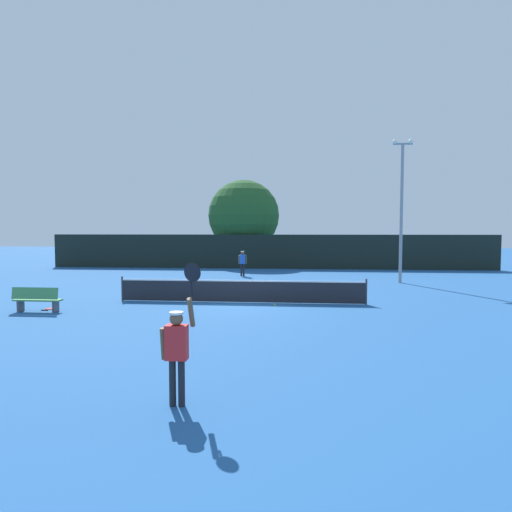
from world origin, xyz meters
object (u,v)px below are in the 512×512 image
Objects in this scene: player_receiving at (242,261)px; tennis_ball at (275,305)px; courtside_bench at (37,299)px; large_tree at (244,216)px; player_serving at (177,344)px; parked_car_mid at (291,254)px; light_pole at (402,202)px; spare_racket at (49,309)px; parked_car_near at (188,255)px.

tennis_ball is at bearing 103.81° from player_receiving.
large_tree is (5.09, 22.41, 3.90)m from courtside_bench.
player_serving reaches higher than courtside_bench.
parked_car_mid is at bearing -102.93° from player_receiving.
courtside_bench is at bearing -146.08° from light_pole.
spare_racket is at bearing -104.70° from parked_car_mid.
parked_car_near is at bearing -59.03° from player_receiving.
player_receiving is 14.72m from courtside_bench.
tennis_ball is at bearing -62.53° from parked_car_near.
courtside_bench is at bearing -165.68° from tennis_ball.
large_tree is at bearing 77.13° from spare_racket.
light_pole is at bearing 164.05° from player_receiving.
parked_car_near is at bearing 91.44° from spare_racket.
player_serving reaches higher than parked_car_near.
player_receiving is at bearing 164.05° from light_pole.
parked_car_mid reaches higher than spare_racket.
player_serving is 11.47m from spare_racket.
player_receiving is at bearing 65.46° from courtside_bench.
player_serving is 36.91× the size of tennis_ball.
large_tree is (-3.75, 20.15, 4.34)m from tennis_ball.
player_receiving is at bearing 64.87° from spare_racket.
parked_car_mid is (9.05, 26.05, 0.76)m from spare_racket.
spare_racket is (-6.00, -12.80, -1.01)m from player_receiving.
tennis_ball is at bearing 10.83° from spare_racket.
parked_car_near reaches higher than tennis_ball.
courtside_bench is (-0.11, -0.59, 0.46)m from spare_racket.
large_tree reaches higher than player_receiving.
light_pole is (15.79, 10.61, 4.25)m from courtside_bench.
large_tree is 6.88m from parked_car_mid.
tennis_ball is at bearing -129.72° from light_pole.
tennis_ball is (2.73, -11.12, -1.00)m from player_receiving.
large_tree is at bearing 100.54° from tennis_ball.
large_tree is at bearing 132.21° from light_pole.
tennis_ball is at bearing 14.32° from courtside_bench.
parked_car_near is at bearing 160.53° from large_tree.
large_tree is at bearing -129.36° from parked_car_mid.
spare_racket is 27.59m from parked_car_mid.
parked_car_near is 9.91m from parked_car_mid.
player_receiving is 3.25× the size of spare_racket.
player_serving is 1.49× the size of player_receiving.
courtside_bench is 0.41× the size of parked_car_near.
light_pole is 1.92× the size of parked_car_mid.
player_receiving is 0.20× the size of light_pole.
spare_racket is at bearing -169.17° from tennis_ball.
player_serving is at bearing -113.62° from light_pole.
light_pole is (6.94, 8.36, 4.70)m from tennis_ball.
parked_car_near and parked_car_mid have the same top height.
spare_racket is 0.07× the size of large_tree.
tennis_ball is 0.13× the size of spare_racket.
spare_racket is 0.12× the size of parked_car_mid.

